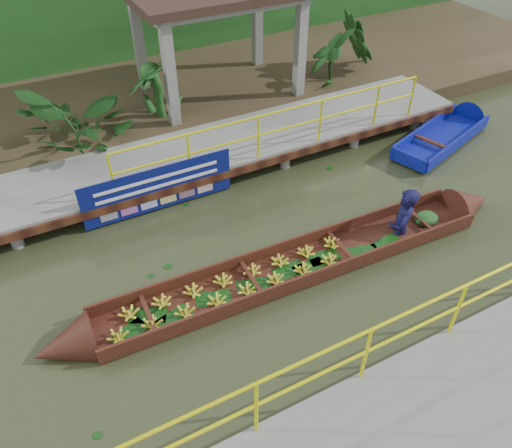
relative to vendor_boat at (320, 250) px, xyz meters
name	(u,v)px	position (x,y,z in m)	size (l,w,h in m)	color
ground	(216,283)	(-1.92, 0.40, -0.31)	(80.00, 80.00, 0.00)	#2A3118
land_strip	(105,103)	(-1.92, 7.90, -0.09)	(30.00, 8.00, 0.45)	#322819
far_dock	(152,167)	(-1.90, 3.83, 0.16)	(16.00, 2.06, 1.66)	slate
pavilion	(216,2)	(1.08, 6.70, 2.50)	(4.40, 3.00, 3.00)	slate
foliage_backdrop	(71,12)	(-1.92, 10.40, 1.69)	(30.00, 0.80, 4.00)	#174114
vendor_boat	(320,250)	(0.00, 0.00, 0.00)	(9.29, 1.23, 2.33)	#38190F
moored_blue_boat	(457,126)	(5.92, 2.44, -0.16)	(3.79, 2.02, 0.88)	#0C158B
blue_banner	(159,188)	(-2.06, 2.88, 0.24)	(3.20, 0.04, 1.00)	navy
tropical_plants	(154,98)	(-1.11, 5.70, 0.83)	(14.11, 1.11, 1.39)	#174114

